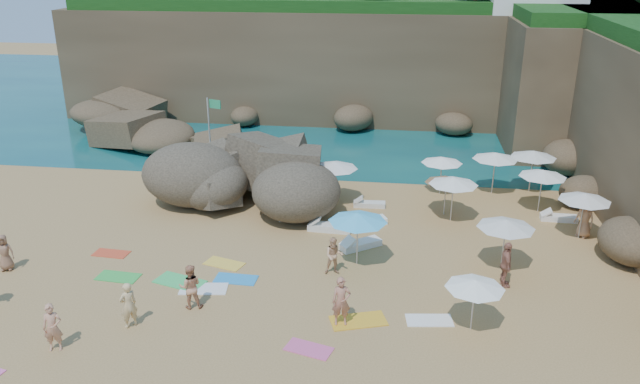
# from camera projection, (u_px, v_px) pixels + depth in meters

# --- Properties ---
(ground) EXTENTS (120.00, 120.00, 0.00)m
(ground) POSITION_uv_depth(u_px,v_px,m) (262.00, 261.00, 25.78)
(ground) COLOR tan
(ground) RESTS_ON ground
(seawater) EXTENTS (120.00, 120.00, 0.00)m
(seawater) POSITION_uv_depth(u_px,v_px,m) (339.00, 100.00, 53.50)
(seawater) COLOR #0C4751
(seawater) RESTS_ON ground
(cliff_back) EXTENTS (44.00, 8.00, 8.00)m
(cliff_back) POSITION_uv_depth(u_px,v_px,m) (359.00, 64.00, 47.19)
(cliff_back) COLOR brown
(cliff_back) RESTS_ON ground
(cliff_corner) EXTENTS (10.00, 12.00, 8.00)m
(cliff_corner) POSITION_uv_depth(u_px,v_px,m) (582.00, 82.00, 40.68)
(cliff_corner) COLOR brown
(cliff_corner) RESTS_ON ground
(rock_promontory) EXTENTS (12.00, 7.00, 2.00)m
(rock_promontory) POSITION_uv_depth(u_px,v_px,m) (155.00, 141.00, 41.95)
(rock_promontory) COLOR brown
(rock_promontory) RESTS_ON ground
(marina_masts) EXTENTS (3.10, 0.10, 6.00)m
(marina_masts) POSITION_uv_depth(u_px,v_px,m) (152.00, 61.00, 54.50)
(marina_masts) COLOR white
(marina_masts) RESTS_ON ground
(rock_outcrop) EXTENTS (7.80, 5.92, 3.07)m
(rock_outcrop) POSITION_uv_depth(u_px,v_px,m) (263.00, 199.00, 32.13)
(rock_outcrop) COLOR brown
(rock_outcrop) RESTS_ON ground
(flag_pole) EXTENTS (0.83, 0.31, 4.35)m
(flag_pole) POSITION_uv_depth(u_px,v_px,m) (211.00, 125.00, 35.21)
(flag_pole) COLOR silver
(flag_pole) RESTS_ON ground
(parasol_0) EXTENTS (2.30, 2.30, 2.17)m
(parasol_0) POSITION_uv_depth(u_px,v_px,m) (454.00, 181.00, 28.93)
(parasol_0) COLOR silver
(parasol_0) RESTS_ON ground
(parasol_1) EXTENTS (2.14, 2.14, 2.03)m
(parasol_1) POSITION_uv_depth(u_px,v_px,m) (442.00, 160.00, 32.26)
(parasol_1) COLOR silver
(parasol_1) RESTS_ON ground
(parasol_2) EXTENTS (2.38, 2.38, 2.25)m
(parasol_2) POSITION_uv_depth(u_px,v_px,m) (534.00, 154.00, 32.51)
(parasol_2) COLOR silver
(parasol_2) RESTS_ON ground
(parasol_3) EXTENTS (2.36, 2.36, 2.23)m
(parasol_3) POSITION_uv_depth(u_px,v_px,m) (495.00, 156.00, 32.29)
(parasol_3) COLOR silver
(parasol_3) RESTS_ON ground
(parasol_4) EXTENTS (2.27, 2.27, 2.14)m
(parasol_4) POSITION_uv_depth(u_px,v_px,m) (543.00, 173.00, 30.00)
(parasol_4) COLOR silver
(parasol_4) RESTS_ON ground
(parasol_5) EXTENTS (2.37, 2.37, 2.24)m
(parasol_5) POSITION_uv_depth(u_px,v_px,m) (334.00, 165.00, 30.93)
(parasol_5) COLOR silver
(parasol_5) RESTS_ON ground
(parasol_6) EXTENTS (2.05, 2.05, 1.94)m
(parasol_6) POSITION_uv_depth(u_px,v_px,m) (446.00, 180.00, 29.70)
(parasol_6) COLOR silver
(parasol_6) RESTS_ON ground
(parasol_8) EXTENTS (2.25, 2.25, 2.13)m
(parasol_8) POSITION_uv_depth(u_px,v_px,m) (585.00, 197.00, 27.13)
(parasol_8) COLOR silver
(parasol_8) RESTS_ON ground
(parasol_9) EXTENTS (2.29, 2.29, 2.16)m
(parasol_9) POSITION_uv_depth(u_px,v_px,m) (506.00, 224.00, 24.41)
(parasol_9) COLOR silver
(parasol_9) RESTS_ON ground
(parasol_10) EXTENTS (2.38, 2.38, 2.25)m
(parasol_10) POSITION_uv_depth(u_px,v_px,m) (358.00, 217.00, 24.79)
(parasol_10) COLOR silver
(parasol_10) RESTS_ON ground
(parasol_11) EXTENTS (1.99, 1.99, 1.88)m
(parasol_11) POSITION_uv_depth(u_px,v_px,m) (475.00, 284.00, 20.50)
(parasol_11) COLOR silver
(parasol_11) RESTS_ON ground
(lounger_0) EXTENTS (1.95, 1.34, 0.29)m
(lounger_0) POSITION_uv_depth(u_px,v_px,m) (296.00, 215.00, 29.91)
(lounger_0) COLOR silver
(lounger_0) RESTS_ON ground
(lounger_1) EXTENTS (1.60, 0.60, 0.25)m
(lounger_1) POSITION_uv_depth(u_px,v_px,m) (369.00, 204.00, 31.19)
(lounger_1) COLOR silver
(lounger_1) RESTS_ON ground
(lounger_2) EXTENTS (2.06, 1.42, 0.31)m
(lounger_2) POSITION_uv_depth(u_px,v_px,m) (366.00, 222.00, 29.11)
(lounger_2) COLOR white
(lounger_2) RESTS_ON ground
(lounger_3) EXTENTS (2.02, 0.79, 0.31)m
(lounger_3) POSITION_uv_depth(u_px,v_px,m) (330.00, 227.00, 28.51)
(lounger_3) COLOR silver
(lounger_3) RESTS_ON ground
(lounger_4) EXTENTS (1.69, 0.62, 0.26)m
(lounger_4) POSITION_uv_depth(u_px,v_px,m) (559.00, 218.00, 29.58)
(lounger_4) COLOR white
(lounger_4) RESTS_ON ground
(lounger_5) EXTENTS (1.85, 1.60, 0.29)m
(lounger_5) POSITION_uv_depth(u_px,v_px,m) (361.00, 244.00, 26.87)
(lounger_5) COLOR white
(lounger_5) RESTS_ON ground
(towel_3) EXTENTS (1.72, 0.95, 0.03)m
(towel_3) POSITION_uv_depth(u_px,v_px,m) (118.00, 277.00, 24.46)
(towel_3) COLOR green
(towel_3) RESTS_ON ground
(towel_5) EXTENTS (1.88, 1.11, 0.03)m
(towel_5) POSITION_uv_depth(u_px,v_px,m) (204.00, 289.00, 23.59)
(towel_5) COLOR white
(towel_5) RESTS_ON ground
(towel_7) EXTENTS (1.53, 0.84, 0.03)m
(towel_7) POSITION_uv_depth(u_px,v_px,m) (111.00, 253.00, 26.36)
(towel_7) COLOR #D54425
(towel_7) RESTS_ON ground
(towel_8) EXTENTS (1.67, 0.88, 0.03)m
(towel_8) POSITION_uv_depth(u_px,v_px,m) (236.00, 279.00, 24.30)
(towel_8) COLOR #278CD3
(towel_8) RESTS_ON ground
(towel_9) EXTENTS (1.66, 1.14, 0.03)m
(towel_9) POSITION_uv_depth(u_px,v_px,m) (309.00, 349.00, 20.03)
(towel_9) COLOR #DB558C
(towel_9) RESTS_ON ground
(towel_10) EXTENTS (2.12, 1.53, 0.03)m
(towel_10) POSITION_uv_depth(u_px,v_px,m) (358.00, 321.00, 21.55)
(towel_10) COLOR gold
(towel_10) RESTS_ON ground
(towel_11) EXTENTS (2.15, 1.50, 0.03)m
(towel_11) POSITION_uv_depth(u_px,v_px,m) (180.00, 282.00, 24.10)
(towel_11) COLOR #38C55F
(towel_11) RESTS_ON ground
(towel_12) EXTENTS (1.76, 1.23, 0.03)m
(towel_12) POSITION_uv_depth(u_px,v_px,m) (224.00, 264.00, 25.50)
(towel_12) COLOR yellow
(towel_12) RESTS_ON ground
(towel_13) EXTENTS (1.69, 1.00, 0.03)m
(towel_13) POSITION_uv_depth(u_px,v_px,m) (429.00, 320.00, 21.58)
(towel_13) COLOR white
(towel_13) RESTS_ON ground
(person_stand_0) EXTENTS (0.69, 0.55, 1.65)m
(person_stand_0) POSITION_uv_depth(u_px,v_px,m) (53.00, 327.00, 19.73)
(person_stand_0) COLOR tan
(person_stand_0) RESTS_ON ground
(person_stand_1) EXTENTS (0.95, 0.83, 1.67)m
(person_stand_1) POSITION_uv_depth(u_px,v_px,m) (190.00, 287.00, 22.12)
(person_stand_1) COLOR tan
(person_stand_1) RESTS_ON ground
(person_stand_2) EXTENTS (0.99, 0.53, 1.46)m
(person_stand_2) POSITION_uv_depth(u_px,v_px,m) (328.00, 192.00, 31.09)
(person_stand_2) COLOR #E19A7F
(person_stand_2) RESTS_ON ground
(person_stand_3) EXTENTS (0.51, 1.09, 1.82)m
(person_stand_3) POSITION_uv_depth(u_px,v_px,m) (506.00, 265.00, 23.50)
(person_stand_3) COLOR #A06450
(person_stand_3) RESTS_ON ground
(person_stand_4) EXTENTS (0.94, 0.95, 1.77)m
(person_stand_4) POSITION_uv_depth(u_px,v_px,m) (585.00, 218.00, 27.66)
(person_stand_4) COLOR tan
(person_stand_4) RESTS_ON ground
(person_stand_5) EXTENTS (1.39, 0.98, 1.47)m
(person_stand_5) POSITION_uv_depth(u_px,v_px,m) (273.00, 181.00, 32.58)
(person_stand_5) COLOR #A27D51
(person_stand_5) RESTS_ON ground
(person_stand_6) EXTENTS (0.69, 0.72, 1.66)m
(person_stand_6) POSITION_uv_depth(u_px,v_px,m) (128.00, 305.00, 20.97)
(person_stand_6) COLOR #DFBB7F
(person_stand_6) RESTS_ON ground
(person_lie_2) EXTENTS (1.14, 1.64, 0.40)m
(person_lie_2) POSITION_uv_depth(u_px,v_px,m) (7.00, 265.00, 24.96)
(person_lie_2) COLOR #895E44
(person_lie_2) RESTS_ON ground
(person_lie_4) EXTENTS (0.97, 1.85, 0.42)m
(person_lie_4) POSITION_uv_depth(u_px,v_px,m) (341.00, 319.00, 21.29)
(person_lie_4) COLOR #AF7057
(person_lie_4) RESTS_ON ground
(person_lie_5) EXTENTS (0.98, 1.62, 0.57)m
(person_lie_5) POSITION_uv_depth(u_px,v_px,m) (334.00, 267.00, 24.63)
(person_lie_5) COLOR tan
(person_lie_5) RESTS_ON ground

